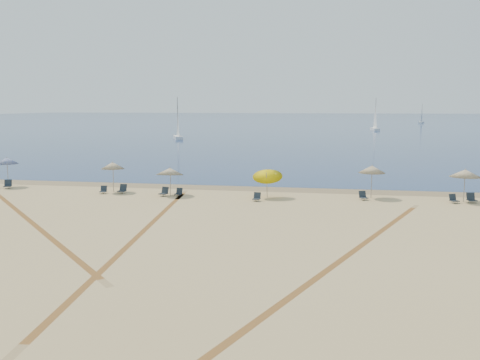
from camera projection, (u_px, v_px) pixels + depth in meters
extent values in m
plane|color=tan|center=(155.00, 282.00, 20.80)|extent=(160.00, 160.00, 0.00)
plane|color=#0C2151|center=(315.00, 120.00, 240.07)|extent=(500.00, 500.00, 0.00)
plane|color=olive|center=(248.00, 188.00, 44.19)|extent=(500.00, 500.00, 0.00)
cylinder|color=gray|center=(8.00, 173.00, 44.91)|extent=(0.05, 0.05, 2.44)
cone|color=silver|center=(7.00, 161.00, 44.75)|extent=(1.91, 1.91, 0.55)
sphere|color=gray|center=(7.00, 157.00, 44.71)|extent=(0.08, 0.08, 0.08)
cylinder|color=gray|center=(113.00, 178.00, 42.24)|extent=(0.05, 0.12, 2.35)
cone|color=#FFF1CE|center=(113.00, 166.00, 42.06)|extent=(1.93, 1.94, 0.61)
sphere|color=gray|center=(113.00, 162.00, 42.02)|extent=(0.08, 0.08, 0.08)
cylinder|color=gray|center=(170.00, 182.00, 40.81)|extent=(0.05, 0.26, 2.06)
cone|color=#FFF1CE|center=(170.00, 171.00, 40.60)|extent=(2.22, 2.27, 0.77)
sphere|color=gray|center=(170.00, 168.00, 40.55)|extent=(0.08, 0.08, 0.08)
cylinder|color=gray|center=(267.00, 185.00, 39.21)|extent=(0.05, 0.84, 2.07)
cone|color=yellow|center=(267.00, 173.00, 39.42)|extent=(2.31, 2.36, 1.35)
sphere|color=gray|center=(267.00, 169.00, 39.37)|extent=(0.08, 0.08, 0.08)
cylinder|color=gray|center=(372.00, 183.00, 39.43)|extent=(0.05, 0.07, 2.39)
cone|color=#FFF1CE|center=(372.00, 169.00, 39.29)|extent=(2.03, 2.04, 0.57)
sphere|color=gray|center=(372.00, 165.00, 39.24)|extent=(0.08, 0.08, 0.08)
cylinder|color=gray|center=(464.00, 187.00, 37.85)|extent=(0.05, 0.05, 2.30)
cone|color=#FFF1CE|center=(465.00, 173.00, 37.71)|extent=(2.23, 2.23, 0.55)
sphere|color=gray|center=(465.00, 169.00, 37.67)|extent=(0.08, 0.08, 0.08)
cube|color=black|center=(8.00, 186.00, 44.10)|extent=(0.79, 0.79, 0.05)
cube|color=black|center=(8.00, 183.00, 44.35)|extent=(0.64, 0.45, 0.54)
cylinder|color=#A5A5AD|center=(3.00, 188.00, 43.85)|extent=(0.03, 0.03, 0.20)
cylinder|color=#A5A5AD|center=(9.00, 188.00, 43.96)|extent=(0.03, 0.03, 0.20)
cube|color=black|center=(103.00, 192.00, 41.51)|extent=(0.57, 0.57, 0.05)
cube|color=black|center=(104.00, 188.00, 41.73)|extent=(0.53, 0.25, 0.45)
cylinder|color=#A5A5AD|center=(100.00, 193.00, 41.35)|extent=(0.02, 0.02, 0.17)
cylinder|color=#A5A5AD|center=(105.00, 193.00, 41.34)|extent=(0.02, 0.02, 0.17)
cube|color=black|center=(122.00, 191.00, 41.61)|extent=(0.65, 0.65, 0.05)
cube|color=black|center=(123.00, 187.00, 41.85)|extent=(0.62, 0.27, 0.53)
cylinder|color=#A5A5AD|center=(118.00, 192.00, 41.47)|extent=(0.03, 0.03, 0.20)
cylinder|color=#A5A5AD|center=(123.00, 193.00, 41.35)|extent=(0.03, 0.03, 0.20)
cube|color=black|center=(163.00, 194.00, 40.36)|extent=(0.71, 0.71, 0.05)
cube|color=black|center=(165.00, 190.00, 40.58)|extent=(0.62, 0.36, 0.52)
cylinder|color=#A5A5AD|center=(160.00, 195.00, 40.26)|extent=(0.03, 0.03, 0.19)
cylinder|color=#A5A5AD|center=(165.00, 196.00, 40.07)|extent=(0.03, 0.03, 0.19)
cube|color=black|center=(178.00, 194.00, 40.46)|extent=(0.56, 0.56, 0.05)
cube|color=black|center=(179.00, 191.00, 40.66)|extent=(0.52, 0.25, 0.45)
cylinder|color=#A5A5AD|center=(175.00, 195.00, 40.36)|extent=(0.02, 0.02, 0.16)
cylinder|color=#A5A5AD|center=(180.00, 195.00, 40.24)|extent=(0.02, 0.02, 0.16)
cube|color=black|center=(256.00, 199.00, 38.23)|extent=(0.59, 0.59, 0.05)
cube|color=black|center=(257.00, 195.00, 38.44)|extent=(0.54, 0.26, 0.47)
cylinder|color=#A5A5AD|center=(253.00, 200.00, 38.12)|extent=(0.02, 0.02, 0.17)
cylinder|color=#A5A5AD|center=(259.00, 201.00, 37.99)|extent=(0.02, 0.02, 0.17)
cube|color=black|center=(364.00, 198.00, 38.69)|extent=(0.71, 0.71, 0.05)
cube|color=black|center=(362.00, 194.00, 38.92)|extent=(0.58, 0.38, 0.49)
cylinder|color=#A5A5AD|center=(361.00, 199.00, 38.47)|extent=(0.02, 0.02, 0.18)
cylinder|color=#A5A5AD|center=(367.00, 199.00, 38.56)|extent=(0.02, 0.02, 0.18)
cube|color=black|center=(454.00, 201.00, 37.45)|extent=(0.70, 0.70, 0.05)
cube|color=black|center=(453.00, 197.00, 37.67)|extent=(0.57, 0.38, 0.48)
cylinder|color=#A5A5AD|center=(452.00, 203.00, 37.23)|extent=(0.02, 0.02, 0.17)
cylinder|color=#A5A5AD|center=(458.00, 202.00, 37.32)|extent=(0.02, 0.02, 0.17)
cube|color=black|center=(472.00, 200.00, 37.57)|extent=(0.69, 0.69, 0.05)
cube|color=black|center=(471.00, 196.00, 37.82)|extent=(0.62, 0.32, 0.53)
cylinder|color=#A5A5AD|center=(470.00, 202.00, 37.37)|extent=(0.03, 0.03, 0.19)
cylinder|color=#A5A5AD|center=(476.00, 202.00, 37.37)|extent=(0.03, 0.03, 0.19)
cube|color=white|center=(375.00, 129.00, 144.20)|extent=(2.31, 6.17, 0.66)
cylinder|color=gray|center=(375.00, 114.00, 143.58)|extent=(0.13, 0.13, 8.76)
cube|color=white|center=(178.00, 137.00, 107.97)|extent=(3.67, 6.01, 0.64)
cylinder|color=gray|center=(178.00, 118.00, 107.37)|extent=(0.13, 0.13, 8.56)
cube|color=white|center=(421.00, 122.00, 200.67)|extent=(2.89, 5.12, 0.54)
cylinder|color=gray|center=(422.00, 113.00, 200.15)|extent=(0.11, 0.11, 7.26)
plane|color=tan|center=(138.00, 236.00, 28.11)|extent=(30.72, 30.72, 0.00)
plane|color=tan|center=(143.00, 231.00, 29.20)|extent=(30.72, 30.72, 0.00)
plane|color=tan|center=(343.00, 258.00, 23.99)|extent=(36.31, 36.31, 0.00)
plane|color=tan|center=(351.00, 253.00, 24.92)|extent=(36.31, 36.31, 0.00)
plane|color=tan|center=(30.00, 221.00, 31.66)|extent=(39.59, 39.59, 0.00)
plane|color=tan|center=(26.00, 218.00, 32.56)|extent=(39.59, 39.59, 0.00)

